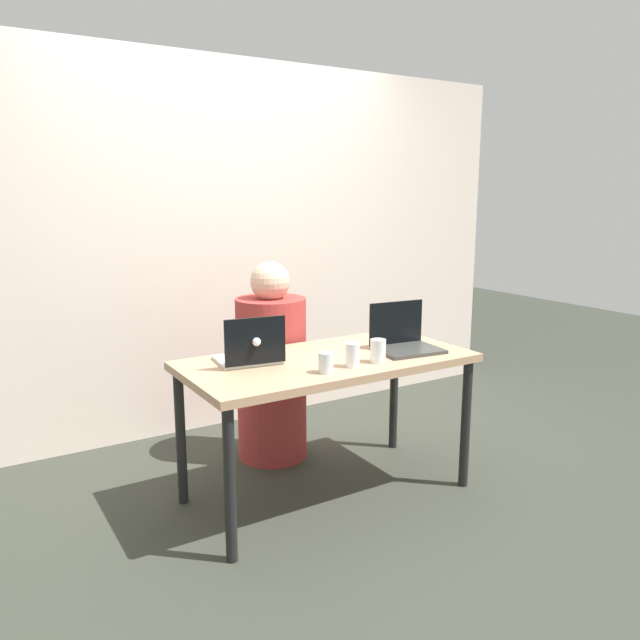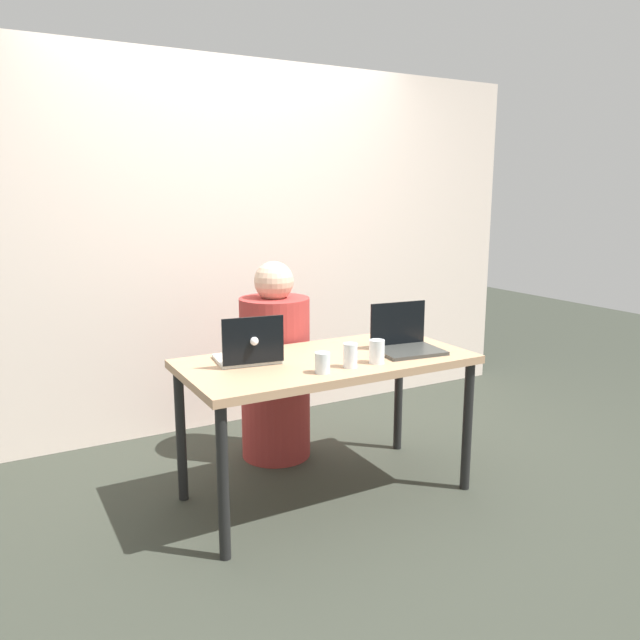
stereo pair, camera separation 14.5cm
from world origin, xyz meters
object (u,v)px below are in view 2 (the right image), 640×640
laptop_front_right (405,341)px  laptop_back_left (249,352)px  water_glass_center (350,357)px  water_glass_right (377,353)px  water_glass_left (322,364)px  person_at_center (275,372)px

laptop_front_right → laptop_back_left: 0.82m
laptop_front_right → water_glass_center: bearing=-156.6°
water_glass_center → water_glass_right: (0.15, 0.00, -0.00)m
water_glass_right → laptop_back_left: bearing=150.9°
water_glass_left → water_glass_right: bearing=4.1°
laptop_front_right → water_glass_left: bearing=-159.3°
water_glass_left → water_glass_right: water_glass_right is taller
person_at_center → water_glass_center: 0.83m
water_glass_center → water_glass_left: bearing=-172.9°
water_glass_center → water_glass_right: size_ratio=1.01×
laptop_back_left → water_glass_left: laptop_back_left is taller
water_glass_center → water_glass_right: bearing=0.9°
water_glass_center → laptop_front_right: bearing=17.2°
person_at_center → water_glass_left: size_ratio=12.10×
water_glass_left → water_glass_center: 0.16m
laptop_front_right → water_glass_right: laptop_front_right is taller
laptop_back_left → water_glass_left: 0.39m
person_at_center → water_glass_right: (0.18, -0.78, 0.27)m
laptop_front_right → laptop_back_left: laptop_front_right is taller
laptop_front_right → water_glass_center: 0.44m
laptop_front_right → water_glass_right: (-0.26, -0.13, -0.00)m
laptop_front_right → water_glass_right: bearing=-148.2°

